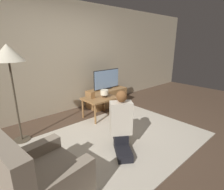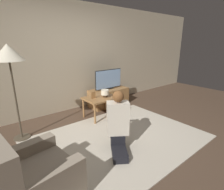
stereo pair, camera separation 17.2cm
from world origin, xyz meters
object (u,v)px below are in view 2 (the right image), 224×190
tv (109,79)px  person_kneeling (118,122)px  armchair (32,180)px  floor_lamp (9,57)px  table_lamp (105,93)px  coffee_table (100,100)px

tv → person_kneeling: tv is taller
person_kneeling → tv: bearing=-89.9°
armchair → tv: bearing=-59.7°
floor_lamp → table_lamp: bearing=-5.5°
table_lamp → coffee_table: bearing=151.4°
person_kneeling → armchair: bearing=41.1°
coffee_table → person_kneeling: person_kneeling is taller
tv → floor_lamp: floor_lamp is taller
person_kneeling → table_lamp: person_kneeling is taller
armchair → floor_lamp: bearing=-14.6°
coffee_table → armchair: 2.32m
floor_lamp → coffee_table: bearing=-4.1°
coffee_table → person_kneeling: bearing=-113.4°
table_lamp → tv: bearing=46.2°
person_kneeling → table_lamp: bearing=-84.0°
armchair → table_lamp: (1.96, 1.33, 0.30)m
coffee_table → armchair: size_ratio=0.82×
tv → person_kneeling: (-1.16, -1.72, -0.26)m
table_lamp → person_kneeling: bearing=-118.0°
tv → floor_lamp: (-2.30, -0.40, 0.73)m
floor_lamp → person_kneeling: bearing=-49.3°
coffee_table → floor_lamp: floor_lamp is taller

